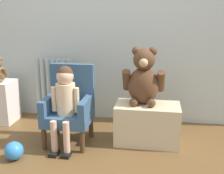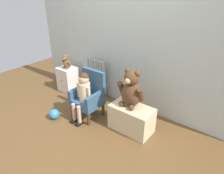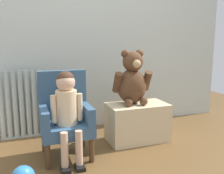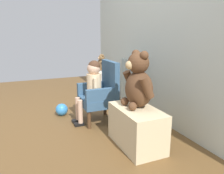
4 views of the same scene
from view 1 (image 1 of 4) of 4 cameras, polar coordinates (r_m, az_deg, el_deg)
name	(u,v)px [view 1 (image 1 of 4)]	position (r m, az deg, el deg)	size (l,w,h in m)	color
ground_plane	(75,166)	(2.34, -7.46, -15.56)	(6.00, 6.00, 0.00)	brown
back_wall	(101,10)	(3.07, -2.24, 15.34)	(3.80, 0.05, 2.40)	#B9C5BE
radiator	(54,89)	(3.21, -11.64, -0.50)	(0.43, 0.05, 0.68)	#A8B6B2
small_dresser	(0,101)	(3.33, -21.79, -2.71)	(0.33, 0.31, 0.46)	silver
child_armchair	(69,106)	(2.62, -8.63, -3.83)	(0.41, 0.39, 0.72)	#355677
child_figure	(65,95)	(2.47, -9.55, -1.71)	(0.25, 0.35, 0.74)	beige
low_bench	(147,124)	(2.63, 7.16, -7.40)	(0.58, 0.33, 0.37)	beige
large_teddy_bear	(144,79)	(2.54, 6.44, 1.58)	(0.38, 0.27, 0.52)	#553621
toy_ball	(14,151)	(2.50, -19.29, -12.15)	(0.15, 0.15, 0.15)	#3383CD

